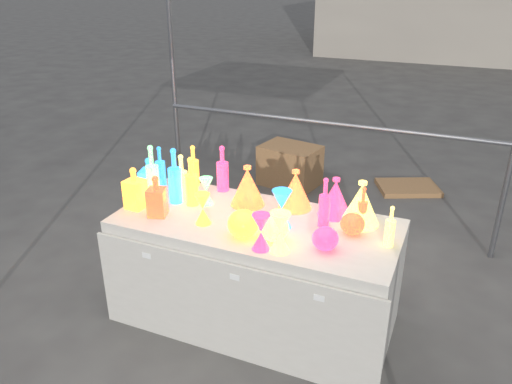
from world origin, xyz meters
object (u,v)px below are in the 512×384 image
at_px(display_table, 255,272).
at_px(bottle_0, 193,166).
at_px(lampshade_0, 295,189).
at_px(cardboard_box_closed, 290,165).
at_px(globe_0, 243,225).
at_px(decanter_0, 135,188).

bearing_deg(display_table, bottle_0, 150.88).
height_order(bottle_0, lampshade_0, bottle_0).
xyz_separation_m(bottle_0, lampshade_0, (0.81, -0.07, -0.02)).
distance_m(display_table, bottle_0, 0.91).
relative_size(cardboard_box_closed, globe_0, 3.25).
xyz_separation_m(cardboard_box_closed, globe_0, (0.59, -2.52, 0.60)).
relative_size(cardboard_box_closed, decanter_0, 2.15).
bearing_deg(lampshade_0, display_table, -138.49).
xyz_separation_m(display_table, cardboard_box_closed, (-0.58, 2.31, -0.15)).
xyz_separation_m(globe_0, lampshade_0, (0.15, 0.50, 0.06)).
xyz_separation_m(bottle_0, decanter_0, (-0.17, -0.49, -0.01)).
relative_size(display_table, decanter_0, 6.45).
distance_m(bottle_0, lampshade_0, 0.81).
bearing_deg(cardboard_box_closed, display_table, -65.15).
bearing_deg(cardboard_box_closed, bottle_0, -81.13).
bearing_deg(bottle_0, decanter_0, -108.97).
xyz_separation_m(display_table, lampshade_0, (0.16, 0.29, 0.51)).
bearing_deg(lampshade_0, globe_0, -126.33).
bearing_deg(display_table, globe_0, -87.35).
distance_m(display_table, globe_0, 0.50).
distance_m(bottle_0, globe_0, 0.87).
relative_size(display_table, lampshade_0, 6.86).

